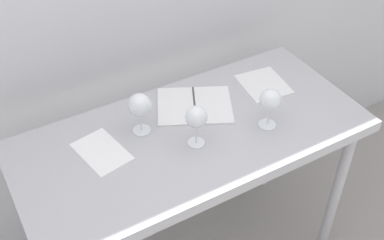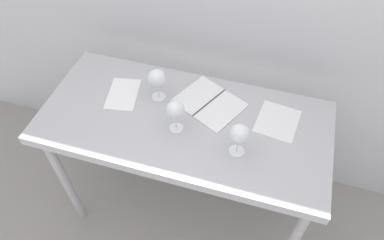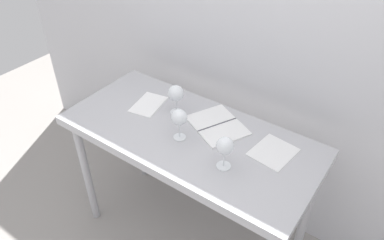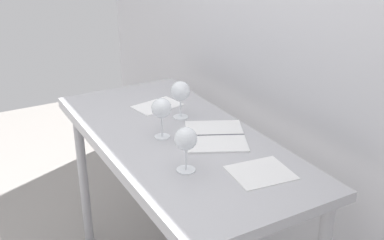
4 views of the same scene
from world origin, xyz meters
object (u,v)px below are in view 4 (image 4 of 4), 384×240
object	(u,v)px
wine_glass_near_right	(186,140)
wine_glass_near_center	(161,109)
tasting_sheet_lower	(157,106)
tasting_sheet_upper	(261,172)
open_notebook	(215,136)
wine_glass_far_left	(180,92)

from	to	relation	value
wine_glass_near_right	wine_glass_near_center	world-z (taller)	wine_glass_near_center
tasting_sheet_lower	wine_glass_near_right	bearing A→B (deg)	-27.16
tasting_sheet_upper	tasting_sheet_lower	size ratio (longest dim) A/B	0.96
wine_glass_near_right	open_notebook	xyz separation A→B (m)	(-0.19, 0.25, -0.12)
wine_glass_far_left	tasting_sheet_upper	world-z (taller)	wine_glass_far_left
wine_glass_far_left	open_notebook	size ratio (longest dim) A/B	0.45
tasting_sheet_upper	tasting_sheet_lower	world-z (taller)	same
tasting_sheet_upper	wine_glass_near_right	bearing A→B (deg)	-116.36
tasting_sheet_upper	open_notebook	bearing A→B (deg)	-176.17
tasting_sheet_lower	wine_glass_near_center	bearing A→B (deg)	-33.01
wine_glass_far_left	open_notebook	bearing A→B (deg)	6.56
wine_glass_near_center	wine_glass_far_left	distance (m)	0.23
open_notebook	wine_glass_near_right	bearing A→B (deg)	-25.86
wine_glass_near_center	tasting_sheet_upper	bearing A→B (deg)	21.74
wine_glass_near_center	open_notebook	bearing A→B (deg)	61.55
wine_glass_near_right	wine_glass_far_left	bearing A→B (deg)	154.08
wine_glass_near_center	tasting_sheet_upper	distance (m)	0.50
open_notebook	tasting_sheet_upper	world-z (taller)	open_notebook
wine_glass_near_center	tasting_sheet_lower	xyz separation A→B (m)	(-0.33, 0.14, -0.13)
wine_glass_near_center	open_notebook	distance (m)	0.26
wine_glass_far_left	wine_glass_near_right	bearing A→B (deg)	-25.92
wine_glass_far_left	tasting_sheet_lower	distance (m)	0.22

